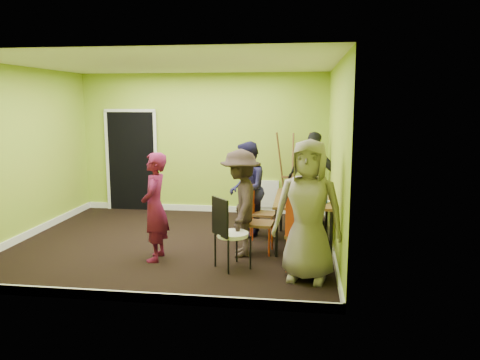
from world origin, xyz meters
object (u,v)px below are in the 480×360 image
at_px(dining_table, 304,201).
at_px(thermos, 304,190).
at_px(chair_left_near, 254,217).
at_px(person_standing, 155,207).
at_px(person_left_far, 247,189).
at_px(orange_bottle, 299,192).
at_px(person_back_end, 314,180).
at_px(person_front_end, 308,211).
at_px(person_left_near, 241,203).
at_px(chair_back_end, 311,193).
at_px(chair_left_far, 260,208).
at_px(blue_bottle, 325,196).
at_px(easel, 293,175).
at_px(chair_bentwood, 228,230).
at_px(chair_front_end, 302,229).

height_order(dining_table, thermos, thermos).
bearing_deg(thermos, chair_left_near, -141.86).
bearing_deg(person_standing, person_left_far, 136.67).
relative_size(chair_left_near, orange_bottle, 12.47).
height_order(person_back_end, person_front_end, person_front_end).
bearing_deg(person_left_near, dining_table, 119.76).
height_order(person_left_far, person_back_end, person_back_end).
bearing_deg(chair_back_end, person_left_far, 32.02).
xyz_separation_m(thermos, orange_bottle, (-0.08, 0.16, -0.08)).
distance_m(dining_table, person_front_end, 1.52).
bearing_deg(chair_left_far, blue_bottle, 66.85).
bearing_deg(person_left_near, easel, 157.52).
relative_size(orange_bottle, person_standing, 0.05).
bearing_deg(blue_bottle, person_left_far, 149.88).
xyz_separation_m(blue_bottle, person_standing, (-2.39, -0.67, -0.08)).
bearing_deg(person_front_end, chair_bentwood, 177.74).
bearing_deg(person_front_end, person_standing, 177.67).
bearing_deg(easel, chair_bentwood, -104.35).
distance_m(chair_back_end, thermos, 0.90).
height_order(chair_back_end, person_front_end, person_front_end).
bearing_deg(person_left_far, easel, 149.96).
xyz_separation_m(thermos, person_standing, (-2.09, -1.10, -0.10)).
relative_size(person_standing, person_left_far, 0.97).
xyz_separation_m(thermos, person_left_near, (-0.91, -0.74, -0.09)).
relative_size(dining_table, chair_front_end, 1.45).
xyz_separation_m(chair_left_near, chair_bentwood, (-0.27, -0.77, 0.01)).
bearing_deg(dining_table, chair_front_end, -90.96).
bearing_deg(chair_front_end, person_standing, -175.46).
height_order(orange_bottle, person_front_end, person_front_end).
height_order(person_standing, person_back_end, person_back_end).
height_order(blue_bottle, person_left_near, person_left_near).
bearing_deg(easel, chair_left_far, -107.67).
xyz_separation_m(person_left_near, person_back_end, (1.09, 1.73, 0.08)).
xyz_separation_m(chair_front_end, person_front_end, (0.07, -0.27, 0.31)).
relative_size(person_left_far, person_left_near, 1.02).
height_order(dining_table, person_left_far, person_left_far).
bearing_deg(chair_left_near, person_front_end, 42.10).
height_order(chair_left_near, chair_front_end, chair_front_end).
relative_size(chair_bentwood, person_left_far, 0.62).
xyz_separation_m(chair_back_end, blue_bottle, (0.19, -1.30, 0.20)).
bearing_deg(person_front_end, chair_left_far, 123.97).
distance_m(chair_left_near, person_left_far, 0.93).
bearing_deg(person_standing, chair_left_far, 128.34).
relative_size(easel, blue_bottle, 8.15).
bearing_deg(chair_front_end, chair_left_near, 144.23).
xyz_separation_m(chair_left_far, person_front_end, (0.76, -1.72, 0.39)).
bearing_deg(person_left_far, chair_bentwood, -4.67).
height_order(easel, person_front_end, person_front_end).
height_order(chair_bentwood, person_left_near, person_left_near).
bearing_deg(dining_table, person_left_far, 159.52).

